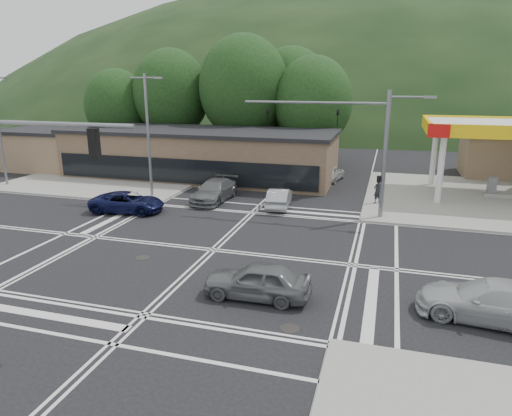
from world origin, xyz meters
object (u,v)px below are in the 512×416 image
(car_queue_b, at_px, (331,173))
(car_northbound, at_px, (214,191))
(car_silver_east, at_px, (493,301))
(car_queue_a, at_px, (279,198))
(car_blue_west, at_px, (127,202))
(pedestrian, at_px, (377,191))
(car_grey_center, at_px, (257,280))

(car_queue_b, xyz_separation_m, car_northbound, (-7.26, -9.27, 0.06))
(car_silver_east, distance_m, car_northbound, 20.83)
(car_queue_a, bearing_deg, car_blue_west, 16.37)
(car_blue_west, xyz_separation_m, pedestrian, (15.98, 6.56, 0.34))
(car_grey_center, distance_m, pedestrian, 16.59)
(car_queue_b, height_order, pedestrian, pedestrian)
(car_blue_west, bearing_deg, car_silver_east, -121.44)
(car_queue_b, distance_m, pedestrian, 8.23)
(car_silver_east, xyz_separation_m, pedestrian, (-4.64, 15.41, 0.25))
(pedestrian, bearing_deg, car_blue_west, -19.04)
(car_queue_a, bearing_deg, car_silver_east, 124.43)
(car_grey_center, xyz_separation_m, car_queue_a, (-2.34, 13.50, -0.07))
(car_blue_west, height_order, car_northbound, car_northbound)
(car_queue_b, relative_size, pedestrian, 2.38)
(car_silver_east, relative_size, car_queue_a, 1.30)
(car_queue_a, bearing_deg, car_grey_center, 93.33)
(car_grey_center, distance_m, car_silver_east, 8.83)
(car_silver_east, height_order, car_northbound, car_silver_east)
(car_blue_west, relative_size, car_grey_center, 1.12)
(car_grey_center, height_order, car_queue_a, car_grey_center)
(car_grey_center, xyz_separation_m, car_queue_b, (-0.04, 23.13, -0.04))
(car_silver_east, bearing_deg, car_blue_west, -106.19)
(car_queue_a, distance_m, car_queue_b, 9.90)
(car_silver_east, bearing_deg, car_queue_a, -132.02)
(car_grey_center, relative_size, pedestrian, 2.51)
(car_grey_center, height_order, pedestrian, pedestrian)
(car_grey_center, relative_size, car_queue_b, 1.06)
(car_blue_west, distance_m, car_queue_b, 18.01)
(car_blue_west, relative_size, car_queue_b, 1.18)
(car_queue_a, relative_size, car_northbound, 0.78)
(car_blue_west, bearing_deg, car_grey_center, -137.00)
(car_blue_west, bearing_deg, pedestrian, -75.90)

